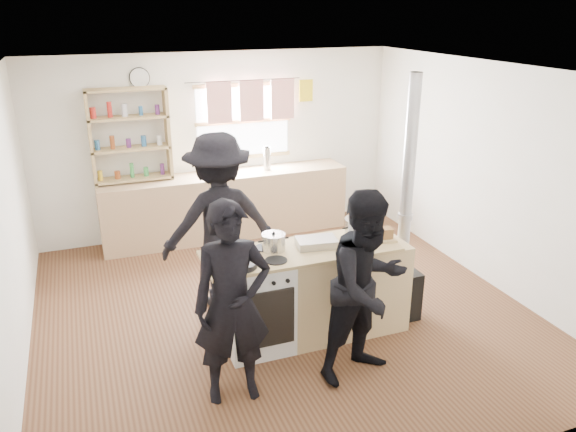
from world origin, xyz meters
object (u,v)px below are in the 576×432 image
(thermos, at_px, (267,159))
(stockpot_counter, at_px, (361,229))
(skillet_greens, at_px, (241,264))
(bread_board, at_px, (381,235))
(roast_tray, at_px, (317,242))
(stockpot_stove, at_px, (274,242))
(flue_heater, at_px, (402,259))
(person_near_left, at_px, (232,304))
(person_far, at_px, (219,222))
(cooking_island, at_px, (315,291))
(person_near_right, at_px, (368,286))

(thermos, distance_m, stockpot_counter, 2.74)
(skillet_greens, xyz_separation_m, stockpot_counter, (1.26, 0.19, 0.08))
(bread_board, bearing_deg, stockpot_counter, 152.97)
(skillet_greens, distance_m, roast_tray, 0.82)
(stockpot_stove, xyz_separation_m, flue_heater, (1.35, -0.08, -0.36))
(skillet_greens, height_order, person_near_left, person_near_left)
(thermos, relative_size, flue_heater, 0.13)
(roast_tray, bearing_deg, bread_board, -7.27)
(thermos, xyz_separation_m, person_far, (-1.15, -1.84, -0.12))
(cooking_island, distance_m, bread_board, 0.84)
(person_near_right, xyz_separation_m, person_far, (-0.86, 1.66, 0.10))
(stockpot_stove, bearing_deg, stockpot_counter, -3.37)
(stockpot_counter, bearing_deg, person_near_left, -155.84)
(thermos, xyz_separation_m, stockpot_stove, (-0.84, -2.69, -0.05))
(stockpot_counter, relative_size, flue_heater, 0.13)
(person_near_left, height_order, person_far, person_far)
(stockpot_stove, relative_size, person_near_right, 0.13)
(skillet_greens, bearing_deg, roast_tray, 12.94)
(stockpot_counter, relative_size, person_near_right, 0.19)
(cooking_island, xyz_separation_m, person_near_left, (-0.98, -0.63, 0.39))
(roast_tray, xyz_separation_m, flue_heater, (0.94, -0.02, -0.32))
(cooking_island, distance_m, flue_heater, 0.98)
(cooking_island, bearing_deg, person_near_left, -147.30)
(stockpot_counter, bearing_deg, skillet_greens, -171.45)
(stockpot_stove, bearing_deg, person_near_left, -129.93)
(bread_board, distance_m, person_near_left, 1.74)
(roast_tray, relative_size, stockpot_stove, 1.82)
(stockpot_counter, relative_size, bread_board, 1.04)
(skillet_greens, relative_size, person_near_left, 0.18)
(thermos, xyz_separation_m, stockpot_counter, (0.03, -2.74, -0.03))
(stockpot_stove, bearing_deg, person_far, 109.66)
(person_near_right, bearing_deg, cooking_island, 88.00)
(roast_tray, xyz_separation_m, bread_board, (0.64, -0.08, 0.01))
(thermos, relative_size, person_far, 0.17)
(bread_board, bearing_deg, flue_heater, 11.43)
(skillet_greens, relative_size, person_far, 0.16)
(person_near_right, bearing_deg, flue_heater, 27.98)
(person_far, bearing_deg, roast_tray, 126.62)
(skillet_greens, relative_size, flue_heater, 0.12)
(thermos, height_order, roast_tray, thermos)
(flue_heater, bearing_deg, stockpot_stove, 176.64)
(stockpot_counter, relative_size, person_near_left, 0.19)
(bread_board, height_order, person_near_left, person_near_left)
(thermos, xyz_separation_m, flue_heater, (0.50, -2.77, -0.41))
(skillet_greens, xyz_separation_m, flue_heater, (1.73, 0.16, -0.31))
(thermos, xyz_separation_m, roast_tray, (-0.43, -2.75, -0.09))
(roast_tray, distance_m, person_far, 1.15)
(person_far, bearing_deg, flue_heater, 149.10)
(cooking_island, height_order, bread_board, bread_board)
(skillet_greens, bearing_deg, stockpot_stove, 31.97)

